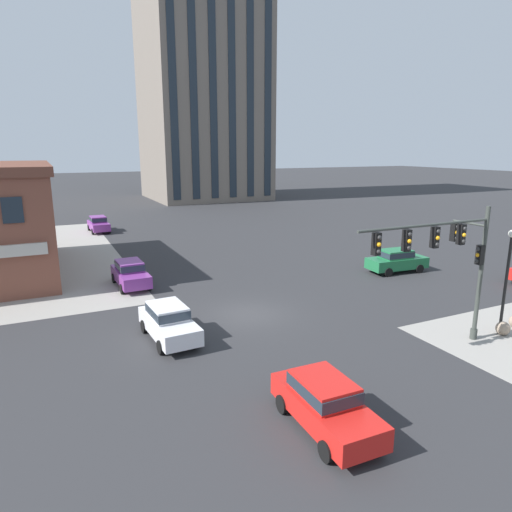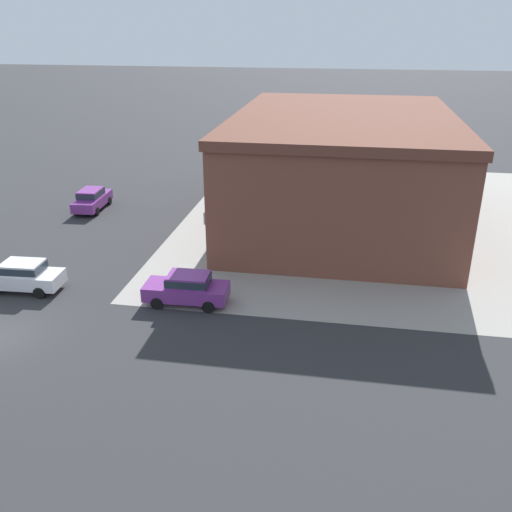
{
  "view_description": "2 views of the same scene",
  "coord_description": "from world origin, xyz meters",
  "px_view_note": "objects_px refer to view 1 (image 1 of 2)",
  "views": [
    {
      "loc": [
        -9.73,
        -21.25,
        8.84
      ],
      "look_at": [
        1.27,
        1.69,
        2.78
      ],
      "focal_mm": 31.82,
      "sensor_mm": 36.0,
      "label": 1
    },
    {
      "loc": [
        19.98,
        15.94,
        13.82
      ],
      "look_at": [
        -2.99,
        12.01,
        3.78
      ],
      "focal_mm": 38.52,
      "sensor_mm": 36.0,
      "label": 2
    }
  ],
  "objects_px": {
    "car_main_northbound_near": "(325,402)",
    "car_cross_eastbound": "(98,223)",
    "traffic_signal_main": "(451,253)",
    "bollard_sphere_curb_a": "(503,328)",
    "street_lamp_corner_near": "(508,269)",
    "car_main_northbound_far": "(130,273)",
    "car_cross_westbound": "(396,260)",
    "car_main_southbound_near": "(169,321)"
  },
  "relations": [
    {
      "from": "car_main_northbound_near",
      "to": "car_cross_eastbound",
      "type": "relative_size",
      "value": 0.99
    },
    {
      "from": "traffic_signal_main",
      "to": "bollard_sphere_curb_a",
      "type": "xyz_separation_m",
      "value": [
        3.54,
        -0.43,
        -4.0
      ]
    },
    {
      "from": "car_main_northbound_near",
      "to": "street_lamp_corner_near",
      "type": "bearing_deg",
      "value": 12.74
    },
    {
      "from": "car_main_northbound_far",
      "to": "street_lamp_corner_near",
      "type": "bearing_deg",
      "value": -46.74
    },
    {
      "from": "bollard_sphere_curb_a",
      "to": "car_main_northbound_far",
      "type": "bearing_deg",
      "value": 132.86
    },
    {
      "from": "traffic_signal_main",
      "to": "car_main_northbound_far",
      "type": "relative_size",
      "value": 1.65
    },
    {
      "from": "car_main_northbound_far",
      "to": "car_cross_eastbound",
      "type": "height_order",
      "value": "same"
    },
    {
      "from": "traffic_signal_main",
      "to": "car_cross_westbound",
      "type": "distance_m",
      "value": 13.17
    },
    {
      "from": "car_main_northbound_far",
      "to": "car_cross_westbound",
      "type": "xyz_separation_m",
      "value": [
        18.15,
        -4.82,
        0.0
      ]
    },
    {
      "from": "car_main_northbound_near",
      "to": "car_cross_westbound",
      "type": "bearing_deg",
      "value": 41.48
    },
    {
      "from": "car_main_southbound_near",
      "to": "car_cross_eastbound",
      "type": "xyz_separation_m",
      "value": [
        0.6,
        31.12,
        0.0
      ]
    },
    {
      "from": "car_main_northbound_near",
      "to": "car_cross_eastbound",
      "type": "bearing_deg",
      "value": 92.97
    },
    {
      "from": "car_main_northbound_far",
      "to": "bollard_sphere_curb_a",
      "type": "bearing_deg",
      "value": -47.14
    },
    {
      "from": "car_main_northbound_near",
      "to": "traffic_signal_main",
      "type": "bearing_deg",
      "value": 19.29
    },
    {
      "from": "car_main_northbound_near",
      "to": "car_main_southbound_near",
      "type": "xyz_separation_m",
      "value": [
        -2.68,
        9.08,
        0.0
      ]
    },
    {
      "from": "traffic_signal_main",
      "to": "car_main_northbound_near",
      "type": "bearing_deg",
      "value": -160.71
    },
    {
      "from": "traffic_signal_main",
      "to": "car_cross_eastbound",
      "type": "xyz_separation_m",
      "value": [
        -10.6,
        37.22,
        -3.41
      ]
    },
    {
      "from": "street_lamp_corner_near",
      "to": "car_cross_westbound",
      "type": "xyz_separation_m",
      "value": [
        3.35,
        10.92,
        -2.33
      ]
    },
    {
      "from": "car_cross_eastbound",
      "to": "car_main_northbound_near",
      "type": "bearing_deg",
      "value": -87.03
    },
    {
      "from": "traffic_signal_main",
      "to": "car_main_northbound_near",
      "type": "relative_size",
      "value": 1.65
    },
    {
      "from": "bollard_sphere_curb_a",
      "to": "car_cross_eastbound",
      "type": "relative_size",
      "value": 0.15
    },
    {
      "from": "traffic_signal_main",
      "to": "car_main_northbound_far",
      "type": "bearing_deg",
      "value": 125.95
    },
    {
      "from": "street_lamp_corner_near",
      "to": "car_cross_westbound",
      "type": "bearing_deg",
      "value": 72.96
    },
    {
      "from": "bollard_sphere_curb_a",
      "to": "car_cross_westbound",
      "type": "relative_size",
      "value": 0.15
    },
    {
      "from": "car_main_northbound_near",
      "to": "car_main_southbound_near",
      "type": "distance_m",
      "value": 9.47
    },
    {
      "from": "car_main_southbound_near",
      "to": "car_main_northbound_near",
      "type": "bearing_deg",
      "value": -73.54
    },
    {
      "from": "car_main_northbound_near",
      "to": "car_cross_eastbound",
      "type": "xyz_separation_m",
      "value": [
        -2.08,
        40.2,
        0.0
      ]
    },
    {
      "from": "bollard_sphere_curb_a",
      "to": "car_main_northbound_far",
      "type": "xyz_separation_m",
      "value": [
        -14.77,
        15.92,
        0.59
      ]
    },
    {
      "from": "traffic_signal_main",
      "to": "car_cross_eastbound",
      "type": "bearing_deg",
      "value": 105.9
    },
    {
      "from": "bollard_sphere_curb_a",
      "to": "car_cross_eastbound",
      "type": "distance_m",
      "value": 40.22
    },
    {
      "from": "traffic_signal_main",
      "to": "bollard_sphere_curb_a",
      "type": "height_order",
      "value": "traffic_signal_main"
    },
    {
      "from": "car_main_southbound_near",
      "to": "car_cross_eastbound",
      "type": "height_order",
      "value": "same"
    },
    {
      "from": "bollard_sphere_curb_a",
      "to": "car_main_northbound_near",
      "type": "relative_size",
      "value": 0.15
    },
    {
      "from": "car_cross_westbound",
      "to": "bollard_sphere_curb_a",
      "type": "bearing_deg",
      "value": -106.95
    },
    {
      "from": "street_lamp_corner_near",
      "to": "car_cross_eastbound",
      "type": "bearing_deg",
      "value": 110.72
    },
    {
      "from": "bollard_sphere_curb_a",
      "to": "car_cross_westbound",
      "type": "bearing_deg",
      "value": 73.05
    },
    {
      "from": "bollard_sphere_curb_a",
      "to": "car_main_southbound_near",
      "type": "relative_size",
      "value": 0.15
    },
    {
      "from": "street_lamp_corner_near",
      "to": "car_main_southbound_near",
      "type": "xyz_separation_m",
      "value": [
        -14.77,
        6.35,
        -2.33
      ]
    },
    {
      "from": "car_main_northbound_far",
      "to": "car_cross_eastbound",
      "type": "distance_m",
      "value": 21.74
    },
    {
      "from": "traffic_signal_main",
      "to": "car_main_southbound_near",
      "type": "relative_size",
      "value": 1.63
    },
    {
      "from": "street_lamp_corner_near",
      "to": "car_main_northbound_near",
      "type": "relative_size",
      "value": 1.16
    },
    {
      "from": "car_cross_westbound",
      "to": "car_main_southbound_near",
      "type": "bearing_deg",
      "value": -165.85
    }
  ]
}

